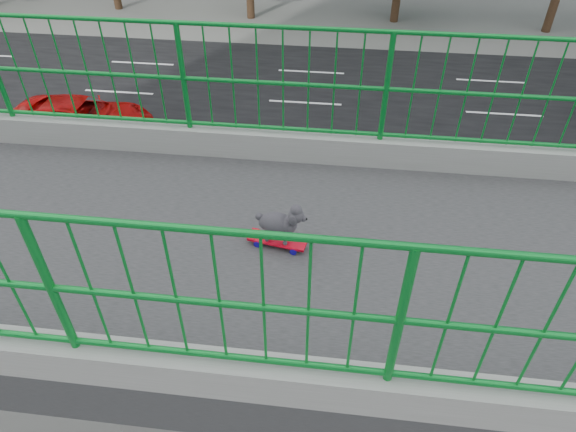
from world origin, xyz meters
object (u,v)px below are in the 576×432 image
(poodle, at_px, (280,222))
(car_5, at_px, (365,271))
(car_2, at_px, (81,119))
(skateboard, at_px, (277,241))

(poodle, relative_size, car_5, 0.11)
(poodle, height_order, car_2, poodle)
(poodle, height_order, car_5, poodle)
(skateboard, distance_m, car_5, 8.85)
(skateboard, bearing_deg, car_2, -133.65)
(poodle, bearing_deg, car_2, -133.58)
(car_5, bearing_deg, skateboard, -12.60)
(skateboard, bearing_deg, car_5, 177.69)
(car_5, bearing_deg, car_2, -121.69)
(car_2, relative_size, car_5, 1.27)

